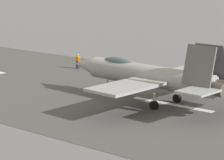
{
  "coord_description": "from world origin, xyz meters",
  "views": [
    {
      "loc": [
        -24.59,
        38.39,
        11.61
      ],
      "look_at": [
        3.73,
        3.4,
        2.2
      ],
      "focal_mm": 87.52,
      "sensor_mm": 36.0,
      "label": 1
    }
  ],
  "objects": [
    {
      "name": "ground_plane",
      "position": [
        0.0,
        0.0,
        0.0
      ],
      "size": [
        400.0,
        400.0,
        0.0
      ],
      "primitive_type": "plane",
      "color": "slate"
    },
    {
      "name": "runway_strip",
      "position": [
        -0.02,
        0.0,
        0.01
      ],
      "size": [
        240.0,
        26.0,
        0.02
      ],
      "color": "#464646",
      "rests_on": "ground"
    },
    {
      "name": "fighter_jet",
      "position": [
        1.84,
        0.64,
        2.42
      ],
      "size": [
        17.44,
        14.79,
        5.62
      ],
      "color": "#8E9399",
      "rests_on": "ground"
    },
    {
      "name": "crew_person",
      "position": [
        17.46,
        -7.31,
        0.86
      ],
      "size": [
        0.7,
        0.36,
        1.72
      ],
      "color": "#1E2338",
      "rests_on": "ground"
    }
  ]
}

